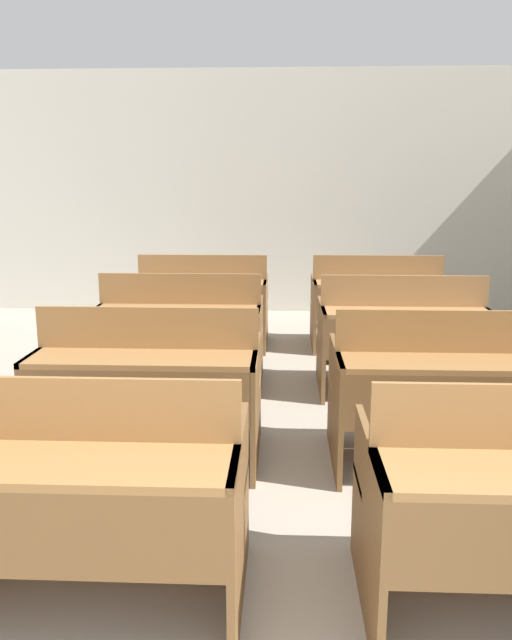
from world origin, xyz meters
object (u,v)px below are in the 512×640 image
object	(u,v)px
bench_second_left	(149,384)
bench_back_right	(377,301)
bench_front_left	(73,493)
bench_third_left	(181,330)
bench_back_left	(203,300)
bench_second_right	(447,389)
bench_third_right	(402,333)

from	to	relation	value
bench_second_left	bench_back_right	distance (m)	3.08
bench_front_left	bench_third_left	world-z (taller)	same
bench_front_left	bench_third_left	bearing A→B (deg)	90.58
bench_second_left	bench_back_right	size ratio (longest dim) A/B	1.00
bench_front_left	bench_back_left	xyz separation A→B (m)	(-0.02, 3.84, 0.00)
bench_second_left	bench_second_right	size ratio (longest dim) A/B	1.00
bench_second_right	bench_third_right	bearing A→B (deg)	90.27
bench_second_right	bench_back_left	size ratio (longest dim) A/B	1.00
bench_third_left	bench_back_right	size ratio (longest dim) A/B	1.00
bench_back_right	bench_third_right	bearing A→B (deg)	-89.98
bench_second_right	bench_front_left	bearing A→B (deg)	-142.90
bench_second_left	bench_third_right	bearing A→B (deg)	37.87
bench_front_left	bench_third_right	xyz separation A→B (m)	(1.66, 2.55, 0.00)
bench_second_right	bench_back_left	world-z (taller)	same
bench_front_left	bench_back_left	distance (m)	3.84
bench_third_right	bench_third_left	bearing A→B (deg)	179.23
bench_second_left	bench_third_left	bearing A→B (deg)	91.49
bench_third_left	bench_back_left	size ratio (longest dim) A/B	1.00
bench_back_left	bench_second_right	bearing A→B (deg)	-56.91
bench_second_right	bench_third_right	size ratio (longest dim) A/B	1.00
bench_second_left	bench_second_right	xyz separation A→B (m)	(1.66, -0.01, 0.00)
bench_third_right	bench_back_right	distance (m)	1.32
bench_front_left	bench_third_left	distance (m)	2.58
bench_front_left	bench_back_left	bearing A→B (deg)	90.26
bench_back_left	bench_front_left	bearing A→B (deg)	-89.74
bench_front_left	bench_second_left	distance (m)	1.27
bench_back_left	bench_back_right	distance (m)	1.67
bench_second_right	bench_back_left	distance (m)	3.08
bench_third_right	bench_back_right	bearing A→B (deg)	90.02
bench_third_right	bench_second_right	bearing A→B (deg)	-89.73
bench_front_left	bench_third_right	size ratio (longest dim) A/B	1.00
bench_front_left	bench_second_right	xyz separation A→B (m)	(1.66, 1.26, 0.00)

